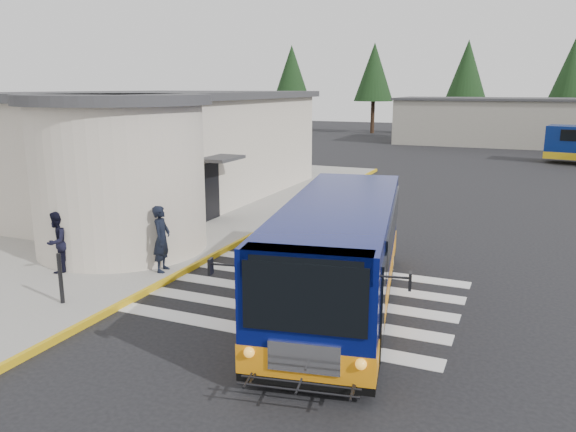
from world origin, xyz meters
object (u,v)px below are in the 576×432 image
at_px(pedestrian_a, 162,239).
at_px(pedestrian_b, 58,242).
at_px(bollard, 61,278).
at_px(transit_bus, 339,258).

bearing_deg(pedestrian_a, pedestrian_b, 99.98).
distance_m(pedestrian_a, bollard, 3.05).
relative_size(transit_bus, pedestrian_a, 5.08).
distance_m(transit_bus, pedestrian_b, 7.88).
bearing_deg(bollard, transit_bus, 23.69).
xyz_separation_m(pedestrian_b, bollard, (1.82, -1.75, -0.24)).
xyz_separation_m(pedestrian_a, bollard, (-0.79, -2.93, -0.32)).
bearing_deg(transit_bus, pedestrian_b, 176.07).
height_order(transit_bus, pedestrian_a, transit_bus).
relative_size(pedestrian_a, pedestrian_b, 1.09).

